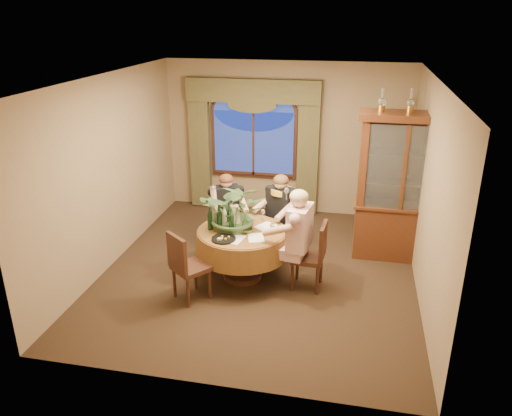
% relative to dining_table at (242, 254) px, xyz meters
% --- Properties ---
extents(floor, '(5.00, 5.00, 0.00)m').
position_rel_dining_table_xyz_m(floor, '(0.20, 0.25, -0.38)').
color(floor, black).
rests_on(floor, ground).
extents(wall_back, '(4.50, 0.00, 4.50)m').
position_rel_dining_table_xyz_m(wall_back, '(0.20, 2.75, 1.02)').
color(wall_back, '#846C4F').
rests_on(wall_back, ground).
extents(wall_right, '(0.00, 5.00, 5.00)m').
position_rel_dining_table_xyz_m(wall_right, '(2.45, 0.25, 1.02)').
color(wall_right, '#846C4F').
rests_on(wall_right, ground).
extents(ceiling, '(5.00, 5.00, 0.00)m').
position_rel_dining_table_xyz_m(ceiling, '(0.20, 0.25, 2.42)').
color(ceiling, white).
rests_on(ceiling, wall_back).
extents(window, '(1.62, 0.10, 1.32)m').
position_rel_dining_table_xyz_m(window, '(-0.40, 2.68, 0.92)').
color(window, navy).
rests_on(window, wall_back).
extents(arched_transom, '(1.60, 0.06, 0.44)m').
position_rel_dining_table_xyz_m(arched_transom, '(-0.40, 2.68, 1.71)').
color(arched_transom, navy).
rests_on(arched_transom, wall_back).
extents(drapery_left, '(0.38, 0.14, 2.32)m').
position_rel_dining_table_xyz_m(drapery_left, '(-1.43, 2.63, 0.80)').
color(drapery_left, '#464024').
rests_on(drapery_left, floor).
extents(drapery_right, '(0.38, 0.14, 2.32)m').
position_rel_dining_table_xyz_m(drapery_right, '(0.63, 2.63, 0.80)').
color(drapery_right, '#464024').
rests_on(drapery_right, floor).
extents(swag_valance, '(2.45, 0.16, 0.42)m').
position_rel_dining_table_xyz_m(swag_valance, '(-0.40, 2.60, 1.90)').
color(swag_valance, '#464024').
rests_on(swag_valance, wall_back).
extents(dining_table, '(1.54, 1.54, 0.75)m').
position_rel_dining_table_xyz_m(dining_table, '(0.00, 0.00, 0.00)').
color(dining_table, brown).
rests_on(dining_table, floor).
extents(china_cabinet, '(1.40, 0.55, 2.27)m').
position_rel_dining_table_xyz_m(china_cabinet, '(2.18, 1.14, 0.76)').
color(china_cabinet, '#3D1C0F').
rests_on(china_cabinet, floor).
extents(oil_lamp_left, '(0.11, 0.11, 0.34)m').
position_rel_dining_table_xyz_m(oil_lamp_left, '(1.79, 1.14, 2.06)').
color(oil_lamp_left, '#A5722D').
rests_on(oil_lamp_left, china_cabinet).
extents(oil_lamp_center, '(0.11, 0.11, 0.34)m').
position_rel_dining_table_xyz_m(oil_lamp_center, '(2.18, 1.14, 2.06)').
color(oil_lamp_center, '#A5722D').
rests_on(oil_lamp_center, china_cabinet).
extents(oil_lamp_right, '(0.11, 0.11, 0.34)m').
position_rel_dining_table_xyz_m(oil_lamp_right, '(2.58, 1.14, 2.06)').
color(oil_lamp_right, '#A5722D').
rests_on(oil_lamp_right, china_cabinet).
extents(chair_right, '(0.45, 0.45, 0.96)m').
position_rel_dining_table_xyz_m(chair_right, '(0.94, -0.07, 0.10)').
color(chair_right, black).
rests_on(chair_right, floor).
extents(chair_back_right, '(0.57, 0.57, 0.96)m').
position_rel_dining_table_xyz_m(chair_back_right, '(0.40, 0.74, 0.10)').
color(chair_back_right, black).
rests_on(chair_back_right, floor).
extents(chair_back, '(0.57, 0.57, 0.96)m').
position_rel_dining_table_xyz_m(chair_back, '(-0.41, 0.80, 0.10)').
color(chair_back, black).
rests_on(chair_back, floor).
extents(chair_front_left, '(0.59, 0.59, 0.96)m').
position_rel_dining_table_xyz_m(chair_front_left, '(-0.54, -0.67, 0.10)').
color(chair_front_left, black).
rests_on(chair_front_left, floor).
extents(person_pink, '(0.55, 0.59, 1.46)m').
position_rel_dining_table_xyz_m(person_pink, '(0.82, -0.13, 0.35)').
color(person_pink, '#D3A6A7').
rests_on(person_pink, floor).
extents(person_back, '(0.61, 0.60, 1.30)m').
position_rel_dining_table_xyz_m(person_back, '(-0.44, 0.81, 0.27)').
color(person_back, black).
rests_on(person_back, floor).
extents(person_scarf, '(0.64, 0.63, 1.36)m').
position_rel_dining_table_xyz_m(person_scarf, '(0.43, 0.76, 0.30)').
color(person_scarf, black).
rests_on(person_scarf, floor).
extents(stoneware_vase, '(0.16, 0.16, 0.31)m').
position_rel_dining_table_xyz_m(stoneware_vase, '(-0.13, 0.14, 0.53)').
color(stoneware_vase, tan).
rests_on(stoneware_vase, dining_table).
extents(centerpiece_plant, '(0.93, 1.03, 0.81)m').
position_rel_dining_table_xyz_m(centerpiece_plant, '(-0.11, 0.08, 0.98)').
color(centerpiece_plant, '#3D5C32').
rests_on(centerpiece_plant, dining_table).
extents(olive_bowl, '(0.17, 0.17, 0.05)m').
position_rel_dining_table_xyz_m(olive_bowl, '(0.08, -0.06, 0.40)').
color(olive_bowl, '#4D5C2D').
rests_on(olive_bowl, dining_table).
extents(cheese_platter, '(0.33, 0.33, 0.02)m').
position_rel_dining_table_xyz_m(cheese_platter, '(-0.17, -0.35, 0.39)').
color(cheese_platter, black).
rests_on(cheese_platter, dining_table).
extents(wine_bottle_0, '(0.07, 0.07, 0.33)m').
position_rel_dining_table_xyz_m(wine_bottle_0, '(-0.33, 0.01, 0.54)').
color(wine_bottle_0, black).
rests_on(wine_bottle_0, dining_table).
extents(wine_bottle_1, '(0.07, 0.07, 0.33)m').
position_rel_dining_table_xyz_m(wine_bottle_1, '(-0.14, -0.05, 0.54)').
color(wine_bottle_1, black).
rests_on(wine_bottle_1, dining_table).
extents(wine_bottle_2, '(0.07, 0.07, 0.33)m').
position_rel_dining_table_xyz_m(wine_bottle_2, '(-0.44, -0.07, 0.54)').
color(wine_bottle_2, black).
rests_on(wine_bottle_2, dining_table).
extents(wine_bottle_3, '(0.07, 0.07, 0.33)m').
position_rel_dining_table_xyz_m(wine_bottle_3, '(-0.26, 0.01, 0.54)').
color(wine_bottle_3, tan).
rests_on(wine_bottle_3, dining_table).
extents(wine_bottle_4, '(0.07, 0.07, 0.33)m').
position_rel_dining_table_xyz_m(wine_bottle_4, '(-0.41, 0.07, 0.54)').
color(wine_bottle_4, tan).
rests_on(wine_bottle_4, dining_table).
extents(wine_bottle_5, '(0.07, 0.07, 0.33)m').
position_rel_dining_table_xyz_m(wine_bottle_5, '(-0.26, 0.17, 0.54)').
color(wine_bottle_5, black).
rests_on(wine_bottle_5, dining_table).
extents(tasting_paper_0, '(0.29, 0.35, 0.00)m').
position_rel_dining_table_xyz_m(tasting_paper_0, '(0.24, -0.21, 0.38)').
color(tasting_paper_0, white).
rests_on(tasting_paper_0, dining_table).
extents(tasting_paper_1, '(0.34, 0.37, 0.00)m').
position_rel_dining_table_xyz_m(tasting_paper_1, '(0.30, 0.19, 0.38)').
color(tasting_paper_1, white).
rests_on(tasting_paper_1, dining_table).
extents(tasting_paper_2, '(0.27, 0.34, 0.00)m').
position_rel_dining_table_xyz_m(tasting_paper_2, '(-0.02, -0.32, 0.38)').
color(tasting_paper_2, white).
rests_on(tasting_paper_2, dining_table).
extents(wine_glass_person_pink, '(0.07, 0.07, 0.18)m').
position_rel_dining_table_xyz_m(wine_glass_person_pink, '(0.44, -0.07, 0.46)').
color(wine_glass_person_pink, silver).
rests_on(wine_glass_person_pink, dining_table).
extents(wine_glass_person_back, '(0.07, 0.07, 0.18)m').
position_rel_dining_table_xyz_m(wine_glass_person_back, '(-0.21, 0.39, 0.46)').
color(wine_glass_person_back, silver).
rests_on(wine_glass_person_back, dining_table).
extents(wine_glass_person_scarf, '(0.07, 0.07, 0.18)m').
position_rel_dining_table_xyz_m(wine_glass_person_scarf, '(0.22, 0.39, 0.46)').
color(wine_glass_person_scarf, silver).
rests_on(wine_glass_person_scarf, dining_table).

